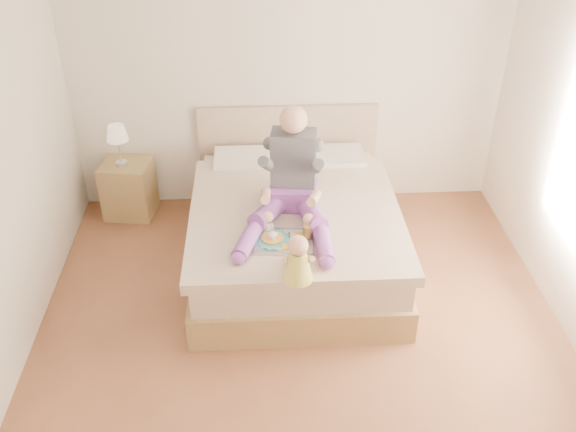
{
  "coord_description": "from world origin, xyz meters",
  "views": [
    {
      "loc": [
        -0.29,
        -3.46,
        3.4
      ],
      "look_at": [
        -0.07,
        0.62,
        0.73
      ],
      "focal_mm": 40.0,
      "sensor_mm": 36.0,
      "label": 1
    }
  ],
  "objects_px": {
    "adult": "(291,185)",
    "baby": "(298,261)",
    "bed": "(294,226)",
    "nightstand": "(129,188)",
    "tray": "(284,239)"
  },
  "relations": [
    {
      "from": "adult",
      "to": "baby",
      "type": "xyz_separation_m",
      "value": [
        -0.0,
        -0.83,
        -0.11
      ]
    },
    {
      "from": "bed",
      "to": "baby",
      "type": "bearing_deg",
      "value": -92.02
    },
    {
      "from": "nightstand",
      "to": "bed",
      "type": "bearing_deg",
      "value": -19.04
    },
    {
      "from": "nightstand",
      "to": "tray",
      "type": "distance_m",
      "value": 2.05
    },
    {
      "from": "bed",
      "to": "nightstand",
      "type": "xyz_separation_m",
      "value": [
        -1.53,
        0.79,
        -0.04
      ]
    },
    {
      "from": "adult",
      "to": "baby",
      "type": "relative_size",
      "value": 3.13
    },
    {
      "from": "adult",
      "to": "tray",
      "type": "relative_size",
      "value": 2.4
    },
    {
      "from": "tray",
      "to": "nightstand",
      "type": "bearing_deg",
      "value": 140.46
    },
    {
      "from": "bed",
      "to": "tray",
      "type": "xyz_separation_m",
      "value": [
        -0.11,
        -0.64,
        0.32
      ]
    },
    {
      "from": "bed",
      "to": "adult",
      "type": "relative_size",
      "value": 1.97
    },
    {
      "from": "tray",
      "to": "baby",
      "type": "bearing_deg",
      "value": -74.59
    },
    {
      "from": "bed",
      "to": "baby",
      "type": "xyz_separation_m",
      "value": [
        -0.04,
        -1.07,
        0.44
      ]
    },
    {
      "from": "bed",
      "to": "nightstand",
      "type": "distance_m",
      "value": 1.72
    },
    {
      "from": "bed",
      "to": "nightstand",
      "type": "height_order",
      "value": "bed"
    },
    {
      "from": "nightstand",
      "to": "tray",
      "type": "bearing_deg",
      "value": -36.93
    }
  ]
}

